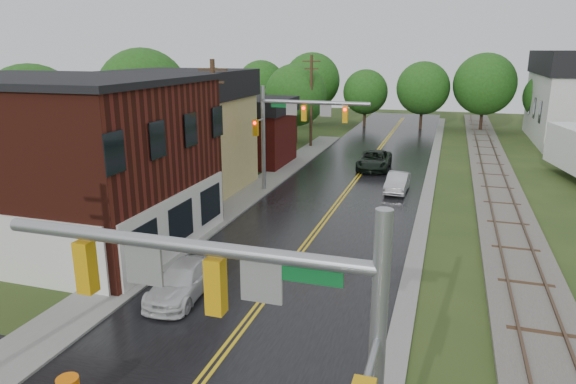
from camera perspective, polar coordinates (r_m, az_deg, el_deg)
The scene contains 18 objects.
main_road at distance 37.33m, azimuth 7.01°, elevation 0.67°, with size 10.00×90.00×0.02m, color black.
curb_right at distance 41.64m, azimuth 15.63°, elevation 1.76°, with size 0.80×70.00×0.12m, color gray.
sidewalk_left at distance 34.38m, azimuth -4.77°, elevation -0.57°, with size 2.40×50.00×0.12m, color gray.
brick_building at distance 28.42m, azimuth -24.71°, elevation 3.23°, with size 14.30×10.30×8.30m.
yellow_house at distance 36.57m, azimuth -11.30°, elevation 5.31°, with size 8.00×7.00×6.40m, color tan.
darkred_building at distance 44.33m, azimuth -4.52°, elevation 6.02°, with size 7.00×6.00×4.40m, color #3F0F0C.
railroad at distance 41.75m, azimuth 21.94°, elevation 1.39°, with size 3.20×80.00×0.30m.
traffic_signal_near at distance 9.28m, azimuth -3.57°, elevation -13.94°, with size 7.34×0.30×7.20m.
traffic_signal_far at distance 34.29m, azimuth 0.58°, elevation 7.94°, with size 7.34×0.43×7.20m.
utility_pole_b at distance 30.91m, azimuth -8.12°, elevation 6.47°, with size 1.80×0.28×9.00m.
utility_pole_c at distance 51.48m, azimuth 2.59°, elevation 10.21°, with size 1.80×0.28×9.00m.
tree_left_a at distance 38.23m, azimuth -26.31°, elevation 7.35°, with size 6.80×6.80×8.67m.
tree_left_b at distance 44.76m, azimuth -15.65°, elevation 10.13°, with size 7.60×7.60×9.69m.
tree_left_c at distance 49.99m, azimuth -6.61°, elevation 9.72°, with size 6.00×6.00×7.65m.
tree_left_e at distance 53.84m, azimuth 0.98°, elevation 10.56°, with size 6.40×6.40×8.16m.
suv_dark at distance 42.62m, azimuth 9.56°, elevation 3.48°, with size 2.49×5.40×1.50m, color black.
sedan_silver at distance 36.16m, azimuth 12.06°, elevation 1.02°, with size 1.38×3.95×1.30m, color #AAAAAE.
pickup_white at distance 21.13m, azimuth -11.63°, elevation -9.67°, with size 1.78×4.39×1.27m, color silver.
Camera 1 is at (6.43, -5.51, 9.54)m, focal length 32.00 mm.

